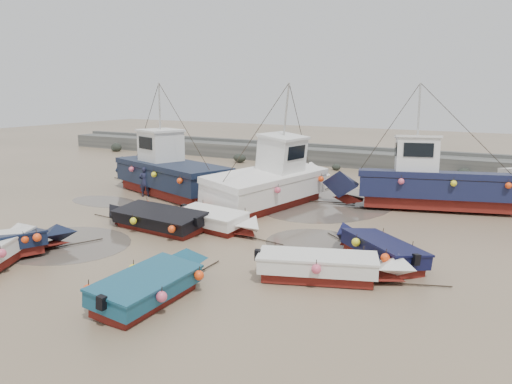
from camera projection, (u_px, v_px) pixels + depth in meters
The scene contains 15 objects.
ground at pixel (181, 240), 19.90m from camera, with size 120.00×120.00×0.00m, color #977C62.
seawall at pixel (359, 159), 38.44m from camera, with size 60.00×4.92×1.50m.
puddle_a at pixel (64, 244), 19.40m from camera, with size 5.30×5.30×0.01m, color #584F45.
puddle_b at pixel (311, 242), 19.69m from camera, with size 3.54×3.54×0.01m, color #584F45.
puddle_c at pixel (104, 201), 26.71m from camera, with size 4.16×4.16×0.01m, color #584F45.
puddle_d at pixel (327, 203), 26.43m from camera, with size 6.90×6.90×0.01m, color #584F45.
dinghy_2 at pixel (153, 280), 14.26m from camera, with size 2.06×5.64×1.43m.
dinghy_3 at pixel (329, 264), 15.60m from camera, with size 5.84×2.89×1.43m.
dinghy_4 at pixel (154, 216), 21.49m from camera, with size 6.62×2.43×1.43m.
dinghy_5 at pixel (218, 218), 21.07m from camera, with size 5.40×2.15×1.43m.
dinghy_6 at pixel (376, 245), 17.44m from camera, with size 4.73×4.15×1.43m.
cabin_boat_0 at pixel (165, 171), 28.62m from camera, with size 11.01×5.52×6.22m.
cabin_boat_1 at pixel (273, 180), 25.54m from camera, with size 3.98×10.55×6.22m.
cabin_boat_2 at pixel (423, 182), 25.04m from camera, with size 10.73×5.18×6.22m.
person at pixel (145, 197), 27.97m from camera, with size 0.62×0.40×1.69m, color #1A1C35.
Camera 1 is at (12.07, -15.09, 5.93)m, focal length 35.00 mm.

